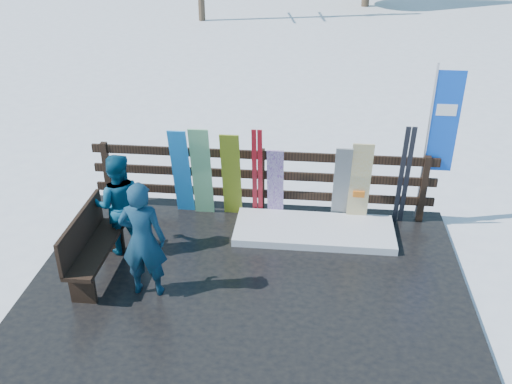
# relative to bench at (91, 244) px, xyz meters

# --- Properties ---
(ground) EXTENTS (700.00, 700.00, 0.00)m
(ground) POSITION_rel_bench_xyz_m (2.17, -0.20, -0.60)
(ground) COLOR white
(ground) RESTS_ON ground
(deck) EXTENTS (6.00, 5.00, 0.08)m
(deck) POSITION_rel_bench_xyz_m (2.17, -0.20, -0.56)
(deck) COLOR black
(deck) RESTS_ON ground
(fence) EXTENTS (5.60, 0.10, 1.15)m
(fence) POSITION_rel_bench_xyz_m (2.17, 2.00, 0.14)
(fence) COLOR black
(fence) RESTS_ON deck
(snow_patch) EXTENTS (2.49, 1.00, 0.12)m
(snow_patch) POSITION_rel_bench_xyz_m (3.06, 1.40, -0.46)
(snow_patch) COLOR white
(snow_patch) RESTS_ON deck
(bench) EXTENTS (0.41, 1.50, 0.97)m
(bench) POSITION_rel_bench_xyz_m (0.00, 0.00, 0.00)
(bench) COLOR black
(bench) RESTS_ON deck
(snowboard_0) EXTENTS (0.29, 0.37, 1.57)m
(snowboard_0) POSITION_rel_bench_xyz_m (0.89, 1.78, 0.27)
(snowboard_0) COLOR #208CE8
(snowboard_0) RESTS_ON deck
(snowboard_1) EXTENTS (0.32, 0.30, 1.59)m
(snowboard_1) POSITION_rel_bench_xyz_m (1.22, 1.78, 0.28)
(snowboard_1) COLOR silver
(snowboard_1) RESTS_ON deck
(snowboard_2) EXTENTS (0.30, 0.35, 1.53)m
(snowboard_2) POSITION_rel_bench_xyz_m (1.70, 1.78, 0.25)
(snowboard_2) COLOR #E3FD24
(snowboard_2) RESTS_ON deck
(snowboard_3) EXTENTS (0.26, 0.35, 1.31)m
(snowboard_3) POSITION_rel_bench_xyz_m (2.41, 1.78, 0.14)
(snowboard_3) COLOR white
(snowboard_3) RESTS_ON deck
(snowboard_4) EXTENTS (0.25, 0.38, 1.40)m
(snowboard_4) POSITION_rel_bench_xyz_m (3.45, 1.78, 0.18)
(snowboard_4) COLOR black
(snowboard_4) RESTS_ON deck
(snowboard_5) EXTENTS (0.33, 0.23, 1.45)m
(snowboard_5) POSITION_rel_bench_xyz_m (3.73, 1.78, 0.21)
(snowboard_5) COLOR silver
(snowboard_5) RESTS_ON deck
(ski_pair_a) EXTENTS (0.16, 0.21, 1.58)m
(ski_pair_a) POSITION_rel_bench_xyz_m (2.11, 1.85, 0.27)
(ski_pair_a) COLOR #A6141E
(ski_pair_a) RESTS_ON deck
(ski_pair_b) EXTENTS (0.17, 0.21, 1.72)m
(ski_pair_b) POSITION_rel_bench_xyz_m (4.41, 1.85, 0.35)
(ski_pair_b) COLOR black
(ski_pair_b) RESTS_ON deck
(rental_flag) EXTENTS (0.45, 0.04, 2.60)m
(rental_flag) POSITION_rel_bench_xyz_m (4.88, 2.05, 1.09)
(rental_flag) COLOR silver
(rental_flag) RESTS_ON deck
(person_front) EXTENTS (0.61, 0.40, 1.65)m
(person_front) POSITION_rel_bench_xyz_m (0.85, -0.29, 0.31)
(person_front) COLOR navy
(person_front) RESTS_ON deck
(person_back) EXTENTS (0.86, 0.73, 1.55)m
(person_back) POSITION_rel_bench_xyz_m (0.22, 0.67, 0.26)
(person_back) COLOR navy
(person_back) RESTS_ON deck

